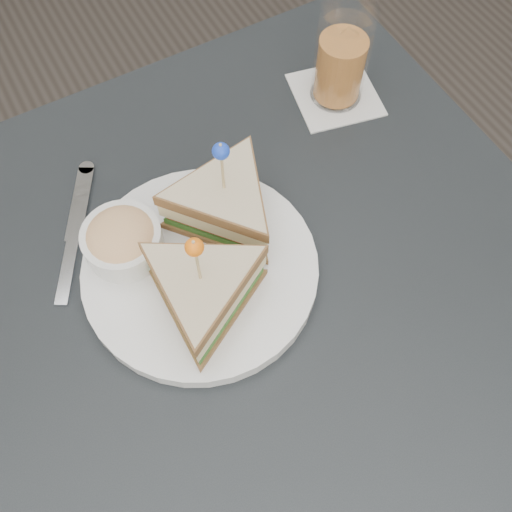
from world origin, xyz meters
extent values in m
plane|color=#3F3833|center=(0.00, 0.00, 0.00)|extent=(3.50, 3.50, 0.00)
cube|color=black|center=(0.00, 0.00, 0.73)|extent=(0.80, 0.80, 0.03)
cylinder|color=black|center=(-0.35, 0.35, 0.36)|extent=(0.04, 0.04, 0.72)
cylinder|color=black|center=(0.35, 0.35, 0.36)|extent=(0.04, 0.04, 0.72)
cylinder|color=white|center=(-0.05, 0.04, 0.76)|extent=(0.29, 0.29, 0.02)
cylinder|color=white|center=(-0.05, 0.04, 0.77)|extent=(0.29, 0.29, 0.01)
cylinder|color=tan|center=(-0.06, 0.00, 0.87)|extent=(0.00, 0.00, 0.09)
sphere|color=orange|center=(-0.06, 0.00, 0.91)|extent=(0.02, 0.02, 0.02)
cylinder|color=tan|center=(0.01, 0.09, 0.87)|extent=(0.00, 0.00, 0.09)
sphere|color=blue|center=(0.01, 0.09, 0.91)|extent=(0.02, 0.02, 0.02)
cylinder|color=white|center=(-0.12, 0.11, 0.79)|extent=(0.10, 0.10, 0.04)
ellipsoid|color=#E0B772|center=(-0.12, 0.11, 0.80)|extent=(0.09, 0.09, 0.04)
cube|color=silver|center=(-0.19, 0.13, 0.75)|extent=(0.06, 0.09, 0.01)
cube|color=silver|center=(-0.14, 0.21, 0.75)|extent=(0.08, 0.11, 0.00)
cylinder|color=silver|center=(-0.11, 0.26, 0.75)|extent=(0.03, 0.03, 0.00)
cube|color=silver|center=(0.25, 0.21, 0.75)|extent=(0.14, 0.14, 0.00)
cylinder|color=#BD7435|center=(0.25, 0.21, 0.80)|extent=(0.08, 0.08, 0.09)
cylinder|color=white|center=(0.25, 0.21, 0.83)|extent=(0.09, 0.09, 0.15)
cube|color=white|center=(0.27, 0.22, 0.85)|extent=(0.02, 0.02, 0.02)
cube|color=white|center=(0.24, 0.21, 0.84)|extent=(0.02, 0.02, 0.02)
camera|label=1|loc=(-0.14, -0.26, 1.38)|focal=40.00mm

